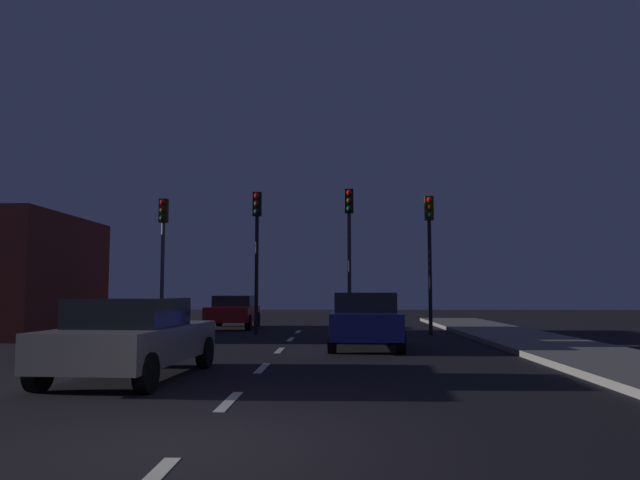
{
  "coord_description": "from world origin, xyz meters",
  "views": [
    {
      "loc": [
        1.58,
        -6.31,
        1.58
      ],
      "look_at": [
        0.92,
        15.79,
        3.45
      ],
      "focal_mm": 34.21,
      "sensor_mm": 36.0,
      "label": 1
    }
  ],
  "objects_px": {
    "traffic_signal_center_right": "(349,233)",
    "traffic_signal_far_right": "(430,237)",
    "car_stopped_ahead": "(365,320)",
    "car_adjacent_lane": "(133,337)",
    "traffic_signal_center_left": "(257,235)",
    "traffic_signal_far_left": "(163,239)",
    "car_oncoming_far": "(233,311)"
  },
  "relations": [
    {
      "from": "traffic_signal_center_left",
      "to": "traffic_signal_center_right",
      "type": "relative_size",
      "value": 0.98
    },
    {
      "from": "traffic_signal_center_left",
      "to": "car_stopped_ahead",
      "type": "xyz_separation_m",
      "value": [
        3.78,
        -5.43,
        -2.9
      ]
    },
    {
      "from": "traffic_signal_center_right",
      "to": "traffic_signal_far_right",
      "type": "height_order",
      "value": "traffic_signal_center_right"
    },
    {
      "from": "traffic_signal_center_right",
      "to": "traffic_signal_far_right",
      "type": "relative_size",
      "value": 1.05
    },
    {
      "from": "car_stopped_ahead",
      "to": "traffic_signal_center_left",
      "type": "bearing_deg",
      "value": 124.84
    },
    {
      "from": "traffic_signal_far_left",
      "to": "car_stopped_ahead",
      "type": "xyz_separation_m",
      "value": [
        7.32,
        -5.43,
        -2.75
      ]
    },
    {
      "from": "traffic_signal_center_right",
      "to": "car_adjacent_lane",
      "type": "xyz_separation_m",
      "value": [
        -4.18,
        -11.44,
        -3.0
      ]
    },
    {
      "from": "traffic_signal_center_left",
      "to": "car_oncoming_far",
      "type": "height_order",
      "value": "traffic_signal_center_left"
    },
    {
      "from": "traffic_signal_center_left",
      "to": "car_adjacent_lane",
      "type": "distance_m",
      "value": 11.83
    },
    {
      "from": "traffic_signal_far_left",
      "to": "car_oncoming_far",
      "type": "height_order",
      "value": "traffic_signal_far_left"
    },
    {
      "from": "car_adjacent_lane",
      "to": "car_oncoming_far",
      "type": "xyz_separation_m",
      "value": [
        -0.78,
        15.28,
        -0.02
      ]
    },
    {
      "from": "traffic_signal_center_right",
      "to": "traffic_signal_far_right",
      "type": "distance_m",
      "value": 2.98
    },
    {
      "from": "traffic_signal_far_left",
      "to": "car_adjacent_lane",
      "type": "bearing_deg",
      "value": -76.19
    },
    {
      "from": "traffic_signal_center_left",
      "to": "car_oncoming_far",
      "type": "xyz_separation_m",
      "value": [
        -1.51,
        3.84,
        -2.96
      ]
    },
    {
      "from": "traffic_signal_center_right",
      "to": "car_adjacent_lane",
      "type": "distance_m",
      "value": 12.54
    },
    {
      "from": "car_oncoming_far",
      "to": "traffic_signal_far_left",
      "type": "bearing_deg",
      "value": -117.84
    },
    {
      "from": "car_adjacent_lane",
      "to": "traffic_signal_center_right",
      "type": "bearing_deg",
      "value": 69.91
    },
    {
      "from": "car_adjacent_lane",
      "to": "car_oncoming_far",
      "type": "bearing_deg",
      "value": 92.93
    },
    {
      "from": "car_adjacent_lane",
      "to": "traffic_signal_center_left",
      "type": "bearing_deg",
      "value": 86.35
    },
    {
      "from": "traffic_signal_center_right",
      "to": "car_stopped_ahead",
      "type": "relative_size",
      "value": 1.33
    },
    {
      "from": "traffic_signal_far_right",
      "to": "car_adjacent_lane",
      "type": "xyz_separation_m",
      "value": [
        -7.16,
        -11.43,
        -2.83
      ]
    },
    {
      "from": "traffic_signal_far_left",
      "to": "car_stopped_ahead",
      "type": "relative_size",
      "value": 1.25
    },
    {
      "from": "traffic_signal_center_right",
      "to": "traffic_signal_far_right",
      "type": "xyz_separation_m",
      "value": [
        2.97,
        -0.0,
        -0.18
      ]
    },
    {
      "from": "traffic_signal_far_right",
      "to": "traffic_signal_far_left",
      "type": "bearing_deg",
      "value": -180.0
    },
    {
      "from": "traffic_signal_far_left",
      "to": "car_adjacent_lane",
      "type": "height_order",
      "value": "traffic_signal_far_left"
    },
    {
      "from": "traffic_signal_center_right",
      "to": "traffic_signal_center_left",
      "type": "bearing_deg",
      "value": -180.0
    },
    {
      "from": "traffic_signal_far_left",
      "to": "traffic_signal_far_right",
      "type": "height_order",
      "value": "traffic_signal_far_right"
    },
    {
      "from": "car_stopped_ahead",
      "to": "car_adjacent_lane",
      "type": "xyz_separation_m",
      "value": [
        -4.51,
        -6.0,
        -0.04
      ]
    },
    {
      "from": "traffic_signal_center_right",
      "to": "car_adjacent_lane",
      "type": "relative_size",
      "value": 1.21
    },
    {
      "from": "traffic_signal_far_right",
      "to": "car_oncoming_far",
      "type": "relative_size",
      "value": 1.32
    },
    {
      "from": "traffic_signal_center_left",
      "to": "traffic_signal_center_right",
      "type": "xyz_separation_m",
      "value": [
        3.45,
        0.0,
        0.06
      ]
    },
    {
      "from": "traffic_signal_far_right",
      "to": "car_oncoming_far",
      "type": "bearing_deg",
      "value": 154.17
    }
  ]
}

